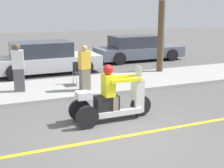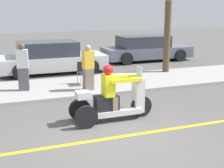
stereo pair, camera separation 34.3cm
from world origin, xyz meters
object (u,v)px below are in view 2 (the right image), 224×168
object	(u,v)px
spectator_end_of_line	(88,69)
folding_chair_set_back	(84,71)
parked_car_lot_far	(51,58)
motorcycle_trike	(112,101)
parked_car_lot_center	(146,49)
tree_trunk	(167,37)
spectator_by_tree	(23,68)

from	to	relation	value
spectator_end_of_line	folding_chair_set_back	size ratio (longest dim) A/B	1.88
spectator_end_of_line	folding_chair_set_back	xyz separation A→B (m)	(0.08, 0.85, -0.24)
parked_car_lot_far	motorcycle_trike	bearing A→B (deg)	-86.20
parked_car_lot_center	tree_trunk	distance (m)	3.66
tree_trunk	spectator_end_of_line	bearing A→B (deg)	-155.96
folding_chair_set_back	parked_car_lot_center	xyz separation A→B (m)	(4.67, 4.40, 0.02)
motorcycle_trike	parked_car_lot_far	size ratio (longest dim) A/B	0.48
spectator_end_of_line	parked_car_lot_center	xyz separation A→B (m)	(4.75, 5.24, -0.21)
motorcycle_trike	parked_car_lot_far	bearing A→B (deg)	93.80
spectator_by_tree	spectator_end_of_line	size ratio (longest dim) A/B	1.04
spectator_by_tree	folding_chair_set_back	bearing A→B (deg)	3.24
spectator_end_of_line	tree_trunk	size ratio (longest dim) A/B	0.51
parked_car_lot_far	spectator_end_of_line	bearing A→B (deg)	-81.44
parked_car_lot_center	parked_car_lot_far	size ratio (longest dim) A/B	1.04
parked_car_lot_center	spectator_end_of_line	bearing A→B (deg)	-132.17
spectator_end_of_line	parked_car_lot_center	world-z (taller)	spectator_end_of_line
folding_chair_set_back	parked_car_lot_far	bearing A→B (deg)	102.40
motorcycle_trike	spectator_end_of_line	xyz separation A→B (m)	(0.15, 2.70, 0.33)
parked_car_lot_center	tree_trunk	world-z (taller)	tree_trunk
motorcycle_trike	spectator_by_tree	bearing A→B (deg)	119.16
folding_chair_set_back	spectator_by_tree	bearing A→B (deg)	-176.76
spectator_by_tree	spectator_end_of_line	bearing A→B (deg)	-19.46
spectator_by_tree	tree_trunk	size ratio (longest dim) A/B	0.53
motorcycle_trike	spectator_end_of_line	size ratio (longest dim) A/B	1.43
motorcycle_trike	parked_car_lot_center	xyz separation A→B (m)	(4.90, 7.95, 0.11)
folding_chair_set_back	parked_car_lot_center	world-z (taller)	parked_car_lot_center
motorcycle_trike	parked_car_lot_far	world-z (taller)	motorcycle_trike
tree_trunk	motorcycle_trike	bearing A→B (deg)	-132.84
parked_car_lot_center	spectator_by_tree	bearing A→B (deg)	-146.44
motorcycle_trike	parked_car_lot_center	distance (m)	9.33
spectator_by_tree	folding_chair_set_back	distance (m)	2.16
spectator_by_tree	folding_chair_set_back	world-z (taller)	spectator_by_tree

